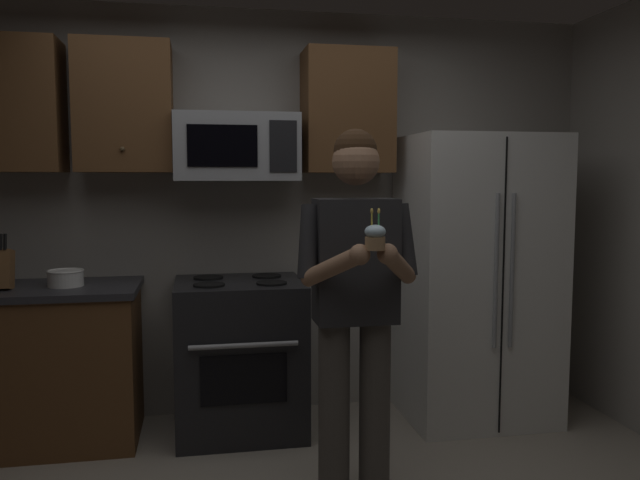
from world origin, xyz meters
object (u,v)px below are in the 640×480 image
bowl_large_white (66,278)px  cupcake (375,237)px  oven_range (240,356)px  refrigerator (476,278)px  microwave (236,148)px  person (356,294)px

bowl_large_white → cupcake: (1.47, -1.27, 0.32)m
oven_range → refrigerator: (1.50, -0.04, 0.44)m
cupcake → refrigerator: bearing=50.5°
refrigerator → cupcake: refrigerator is taller
oven_range → microwave: 1.26m
person → refrigerator: bearing=41.6°
bowl_large_white → person: bearing=-32.7°
oven_range → cupcake: cupcake is taller
microwave → person: microwave is taller
bowl_large_white → person: 1.75m
microwave → bowl_large_white: bearing=-173.4°
microwave → person: bearing=-65.3°
microwave → refrigerator: bearing=-6.0°
oven_range → refrigerator: size_ratio=0.52×
oven_range → person: bearing=-62.6°
microwave → bowl_large_white: 1.24m
microwave → refrigerator: (1.50, -0.16, -0.82)m
oven_range → person: person is taller
microwave → bowl_large_white: size_ratio=3.64×
oven_range → person: 1.18m
oven_range → refrigerator: refrigerator is taller
refrigerator → bowl_large_white: bearing=179.0°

